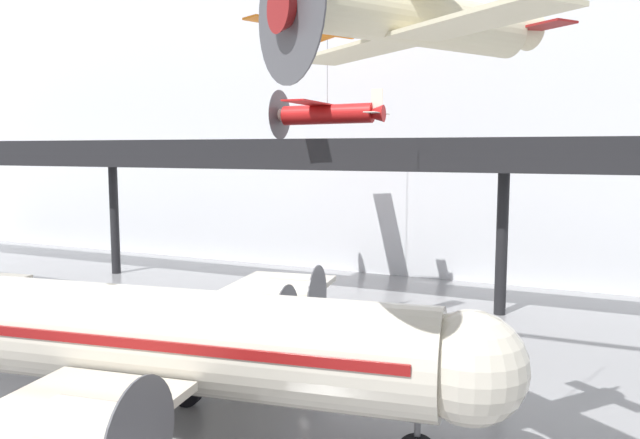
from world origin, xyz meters
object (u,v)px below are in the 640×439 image
(airliner_silver_main, at_px, (136,337))
(suspended_plane_orange_highwing, at_px, (310,34))
(suspended_plane_cream_biplane, at_px, (416,17))
(suspended_plane_red_highwing, at_px, (327,113))

(airliner_silver_main, distance_m, suspended_plane_orange_highwing, 15.98)
(airliner_silver_main, height_order, suspended_plane_orange_highwing, suspended_plane_orange_highwing)
(suspended_plane_orange_highwing, xyz_separation_m, suspended_plane_cream_biplane, (8.38, -11.37, -2.07))
(suspended_plane_red_highwing, height_order, suspended_plane_cream_biplane, suspended_plane_cream_biplane)
(airliner_silver_main, bearing_deg, suspended_plane_cream_biplane, -12.65)
(suspended_plane_red_highwing, xyz_separation_m, suspended_plane_orange_highwing, (4.03, -11.02, 3.00))
(suspended_plane_orange_highwing, distance_m, suspended_plane_cream_biplane, 14.28)
(suspended_plane_orange_highwing, relative_size, suspended_plane_cream_biplane, 0.76)
(suspended_plane_red_highwing, xyz_separation_m, suspended_plane_cream_biplane, (12.42, -22.39, 0.93))
(suspended_plane_cream_biplane, bearing_deg, suspended_plane_orange_highwing, -106.90)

